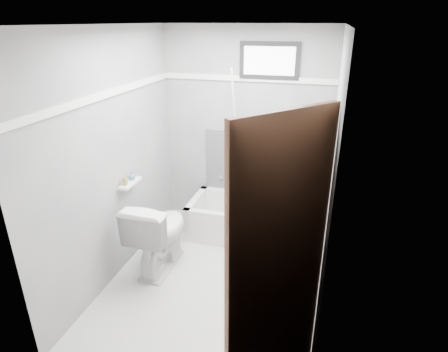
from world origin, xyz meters
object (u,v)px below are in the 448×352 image
(office_chair, at_px, (288,195))
(door, at_px, (316,307))
(toilet, at_px, (159,233))
(bathtub, at_px, (252,220))
(soap_bottle_a, at_px, (125,180))
(soap_bottle_b, at_px, (132,175))

(office_chair, relative_size, door, 0.46)
(toilet, relative_size, door, 0.40)
(toilet, bearing_deg, bathtub, -132.48)
(office_chair, distance_m, soap_bottle_a, 1.82)
(toilet, xyz_separation_m, soap_bottle_a, (-0.32, -0.02, 0.57))
(bathtub, bearing_deg, soap_bottle_a, -142.29)
(toilet, bearing_deg, office_chair, -142.29)
(bathtub, xyz_separation_m, soap_bottle_a, (-1.12, -0.87, 0.76))
(office_chair, height_order, soap_bottle_b, office_chair)
(office_chair, bearing_deg, bathtub, -154.25)
(toilet, height_order, soap_bottle_b, soap_bottle_b)
(door, relative_size, soap_bottle_b, 22.51)
(bathtub, height_order, toilet, toilet)
(office_chair, height_order, toilet, office_chair)
(bathtub, distance_m, door, 2.48)
(toilet, relative_size, soap_bottle_b, 9.11)
(office_chair, relative_size, toilet, 1.14)
(soap_bottle_a, xyz_separation_m, soap_bottle_b, (0.00, 0.14, -0.01))
(toilet, bearing_deg, soap_bottle_b, -19.94)
(soap_bottle_a, bearing_deg, soap_bottle_b, 90.00)
(toilet, distance_m, door, 2.18)
(soap_bottle_a, bearing_deg, toilet, 3.25)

